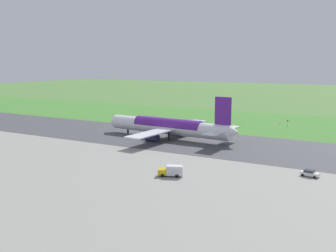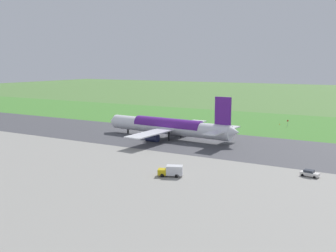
{
  "view_description": "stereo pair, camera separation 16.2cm",
  "coord_description": "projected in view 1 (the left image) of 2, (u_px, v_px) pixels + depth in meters",
  "views": [
    {
      "loc": [
        -52.45,
        116.89,
        26.33
      ],
      "look_at": [
        12.99,
        0.0,
        4.5
      ],
      "focal_mm": 41.07,
      "sensor_mm": 36.0,
      "label": 1
    },
    {
      "loc": [
        -52.59,
        116.81,
        26.33
      ],
      "look_at": [
        12.99,
        0.0,
        4.5
      ],
      "focal_mm": 41.07,
      "sensor_mm": 36.0,
      "label": 2
    }
  ],
  "objects": [
    {
      "name": "ground_plane",
      "position": [
        201.0,
        142.0,
        130.19
      ],
      "size": [
        800.0,
        800.0,
        0.0
      ],
      "primitive_type": "plane",
      "color": "#547F3D"
    },
    {
      "name": "apron_concrete",
      "position": [
        46.0,
        208.0,
        70.57
      ],
      "size": [
        440.0,
        110.0,
        0.05
      ],
      "primitive_type": "cube",
      "color": "gray",
      "rests_on": "ground"
    },
    {
      "name": "grass_verge_foreground",
      "position": [
        245.0,
        123.0,
        171.23
      ],
      "size": [
        600.0,
        80.0,
        0.04
      ],
      "primitive_type": "cube",
      "color": "#478534",
      "rests_on": "ground"
    },
    {
      "name": "runway_asphalt",
      "position": [
        201.0,
        142.0,
        130.18
      ],
      "size": [
        600.0,
        38.73,
        0.06
      ],
      "primitive_type": "cube",
      "color": "#47474C",
      "rests_on": "ground"
    },
    {
      "name": "traffic_cone_orange",
      "position": [
        280.0,
        124.0,
        167.33
      ],
      "size": [
        0.4,
        0.4,
        0.55
      ],
      "primitive_type": "cone",
      "color": "orange",
      "rests_on": "ground"
    },
    {
      "name": "service_truck_baggage",
      "position": [
        172.0,
        171.0,
        90.31
      ],
      "size": [
        6.22,
        4.3,
        2.65
      ],
      "color": "gold",
      "rests_on": "ground"
    },
    {
      "name": "airliner_main",
      "position": [
        169.0,
        127.0,
        135.55
      ],
      "size": [
        54.14,
        44.31,
        15.88
      ],
      "color": "white",
      "rests_on": "ground"
    },
    {
      "name": "service_car_followme",
      "position": [
        310.0,
        173.0,
        90.26
      ],
      "size": [
        4.44,
        2.46,
        1.62
      ],
      "color": "silver",
      "rests_on": "ground"
    },
    {
      "name": "no_stopping_sign",
      "position": [
        288.0,
        123.0,
        161.85
      ],
      "size": [
        0.6,
        0.1,
        2.83
      ],
      "color": "slate",
      "rests_on": "ground"
    }
  ]
}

